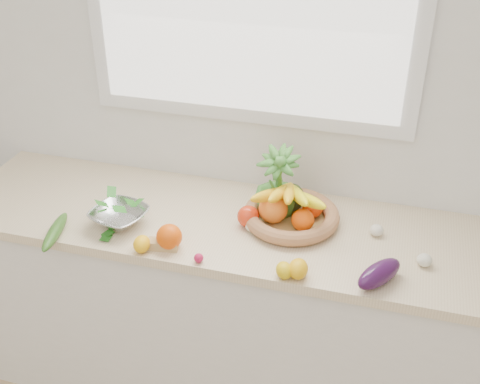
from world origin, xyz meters
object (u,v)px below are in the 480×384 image
(apple, at_px, (248,216))
(fruit_basket, at_px, (290,210))
(eggplant, at_px, (379,274))
(colander_with_spinach, at_px, (119,212))
(potted_herb, at_px, (277,185))
(cucumber, at_px, (55,232))

(apple, distance_m, fruit_basket, 0.17)
(eggplant, height_order, colander_with_spinach, colander_with_spinach)
(eggplant, height_order, potted_herb, potted_herb)
(cucumber, relative_size, fruit_basket, 0.59)
(cucumber, xyz_separation_m, fruit_basket, (0.83, 0.33, 0.03))
(eggplant, height_order, fruit_basket, fruit_basket)
(fruit_basket, xyz_separation_m, colander_with_spinach, (-0.63, -0.20, 0.00))
(potted_herb, height_order, fruit_basket, potted_herb)
(eggplant, relative_size, colander_with_spinach, 0.79)
(cucumber, bearing_deg, eggplant, 2.58)
(apple, relative_size, eggplant, 0.42)
(cucumber, height_order, fruit_basket, fruit_basket)
(apple, bearing_deg, colander_with_spinach, -165.03)
(apple, height_order, colander_with_spinach, colander_with_spinach)
(cucumber, relative_size, potted_herb, 0.82)
(apple, height_order, eggplant, apple)
(eggplant, distance_m, potted_herb, 0.54)
(eggplant, xyz_separation_m, colander_with_spinach, (-0.99, 0.08, 0.02))
(apple, xyz_separation_m, cucumber, (-0.68, -0.27, -0.02))
(eggplant, xyz_separation_m, potted_herb, (-0.42, 0.32, 0.09))
(potted_herb, height_order, colander_with_spinach, potted_herb)
(cucumber, relative_size, colander_with_spinach, 0.99)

